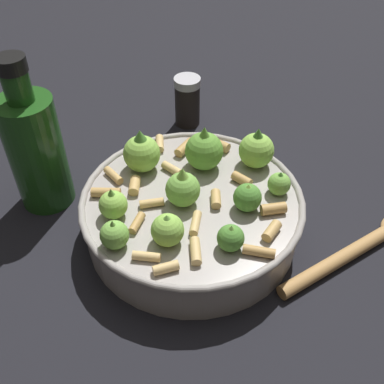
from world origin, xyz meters
TOP-DOWN VIEW (x-y plane):
  - ground_plane at (0.00, 0.00)m, footprint 2.40×2.40m
  - cooking_pan at (-0.00, -0.00)m, footprint 0.25×0.25m
  - pepper_shaker at (-0.20, -0.11)m, footprint 0.04×0.04m
  - olive_oil_bottle at (0.03, -0.19)m, footprint 0.07×0.07m
  - wooden_spoon at (-0.06, 0.19)m, footprint 0.20×0.13m

SIDE VIEW (x-z plane):
  - ground_plane at x=0.00m, z-range 0.00..0.00m
  - wooden_spoon at x=-0.06m, z-range 0.00..0.02m
  - cooking_pan at x=0.00m, z-range -0.02..0.09m
  - pepper_shaker at x=-0.20m, z-range 0.00..0.08m
  - olive_oil_bottle at x=0.03m, z-range -0.02..0.18m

